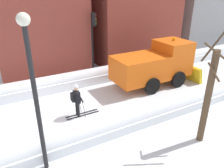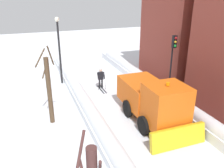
{
  "view_description": "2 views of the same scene",
  "coord_description": "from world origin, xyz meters",
  "px_view_note": "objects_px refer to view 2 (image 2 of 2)",
  "views": [
    {
      "loc": [
        10.46,
        -2.06,
        6.36
      ],
      "look_at": [
        0.0,
        3.67,
        1.01
      ],
      "focal_mm": 35.6,
      "sensor_mm": 36.0,
      "label": 1
    },
    {
      "loc": [
        6.21,
        18.51,
        7.6
      ],
      "look_at": [
        1.05,
        4.59,
        1.7
      ],
      "focal_mm": 37.7,
      "sensor_mm": 36.0,
      "label": 2
    }
  ],
  "objects_px": {
    "plow_truck": "(153,100)",
    "traffic_light_pole": "(173,54)",
    "bare_tree_near": "(49,89)",
    "street_lamp": "(59,43)",
    "skier": "(101,77)"
  },
  "relations": [
    {
      "from": "traffic_light_pole",
      "to": "skier",
      "type": "bearing_deg",
      "value": -33.87
    },
    {
      "from": "street_lamp",
      "to": "bare_tree_near",
      "type": "relative_size",
      "value": 1.16
    },
    {
      "from": "plow_truck",
      "to": "bare_tree_near",
      "type": "xyz_separation_m",
      "value": [
        5.83,
        -2.08,
        0.72
      ]
    },
    {
      "from": "skier",
      "to": "traffic_light_pole",
      "type": "distance_m",
      "value": 5.99
    },
    {
      "from": "plow_truck",
      "to": "traffic_light_pole",
      "type": "relative_size",
      "value": 1.29
    },
    {
      "from": "plow_truck",
      "to": "street_lamp",
      "type": "height_order",
      "value": "street_lamp"
    },
    {
      "from": "skier",
      "to": "street_lamp",
      "type": "bearing_deg",
      "value": -39.55
    },
    {
      "from": "bare_tree_near",
      "to": "traffic_light_pole",
      "type": "bearing_deg",
      "value": -173.77
    },
    {
      "from": "skier",
      "to": "traffic_light_pole",
      "type": "relative_size",
      "value": 0.39
    },
    {
      "from": "plow_truck",
      "to": "skier",
      "type": "relative_size",
      "value": 3.31
    },
    {
      "from": "street_lamp",
      "to": "bare_tree_near",
      "type": "bearing_deg",
      "value": 75.64
    },
    {
      "from": "traffic_light_pole",
      "to": "street_lamp",
      "type": "distance_m",
      "value": 9.23
    },
    {
      "from": "skier",
      "to": "bare_tree_near",
      "type": "xyz_separation_m",
      "value": [
        4.48,
        4.09,
        1.2
      ]
    },
    {
      "from": "traffic_light_pole",
      "to": "street_lamp",
      "type": "bearing_deg",
      "value": -36.13
    },
    {
      "from": "plow_truck",
      "to": "bare_tree_near",
      "type": "distance_m",
      "value": 6.23
    }
  ]
}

